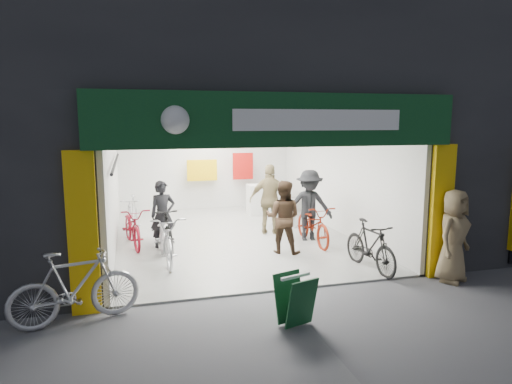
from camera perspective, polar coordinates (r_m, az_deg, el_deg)
name	(u,v)px	position (r m, az deg, el deg)	size (l,w,h in m)	color
ground	(280,292)	(8.39, 2.97, -12.32)	(60.00, 60.00, 0.00)	#56565B
building	(255,73)	(12.92, -0.13, 14.60)	(17.00, 10.27, 8.00)	#232326
bike_left_front	(166,238)	(10.03, -11.17, -5.69)	(0.72, 2.05, 1.08)	#B6B6BB
bike_left_midfront	(163,228)	(11.06, -11.50, -4.38)	(0.50, 1.76, 1.06)	black
bike_left_midback	(133,227)	(11.47, -15.15, -4.20)	(0.66, 1.89, 0.99)	maroon
bike_left_back	(132,215)	(12.84, -15.21, -2.74)	(0.48, 1.70, 1.02)	#ADADB2
bike_right_front	(370,246)	(9.59, 14.08, -6.58)	(0.49, 1.73, 1.04)	black
bike_right_mid	(313,224)	(11.36, 7.16, -4.03)	(0.67, 1.92, 1.01)	maroon
bike_right_back	(285,209)	(13.33, 3.62, -2.16)	(0.45, 1.59, 0.96)	#ACADB1
parked_bike	(75,287)	(7.49, -21.69, -10.97)	(0.54, 1.91, 1.15)	#B9B9BE
customer_a	(163,215)	(11.05, -11.57, -2.85)	(0.60, 0.39, 1.64)	black
customer_b	(283,217)	(10.43, 3.40, -3.20)	(0.83, 0.64, 1.70)	#362418
customer_c	(309,206)	(11.53, 6.67, -1.76)	(1.18, 0.68, 1.82)	black
customer_d	(270,200)	(12.10, 1.81, -1.00)	(1.12, 0.46, 1.90)	olive
pedestrian_near	(453,236)	(9.41, 23.45, -5.06)	(0.87, 0.56, 1.77)	#8A7450
sandwich_board	(295,299)	(6.99, 4.92, -13.14)	(0.62, 0.62, 0.76)	#104320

